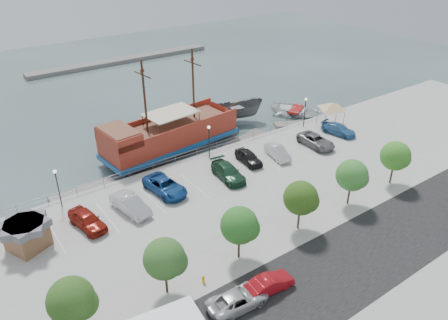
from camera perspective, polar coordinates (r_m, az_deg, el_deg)
ground at (r=49.45m, az=2.29°, el=-3.64°), size 160.00×160.00×0.00m
land_slab at (r=38.52m, az=22.55°, el=-16.55°), size 100.00×58.00×1.20m
street at (r=39.95m, az=16.76°, el=-12.26°), size 100.00×8.00×0.04m
sidewalk at (r=42.83m, az=10.57°, el=-8.25°), size 100.00×4.00×0.05m
seawall_railing at (r=54.23m, az=-2.70°, el=1.32°), size 50.00×0.06×1.00m
far_shore at (r=98.41m, az=-13.11°, el=12.58°), size 40.00×3.00×0.80m
pirate_ship at (r=57.57m, az=-5.72°, el=3.67°), size 21.35×7.84×13.32m
patrol_boat at (r=65.38m, az=1.70°, el=6.26°), size 8.37×5.56×3.03m
speedboat at (r=68.66m, az=9.37°, el=6.34°), size 8.60×9.35×1.58m
dock_west at (r=50.75m, az=-17.82°, el=-3.96°), size 7.43×2.63×0.42m
dock_mid at (r=59.82m, az=2.76°, el=2.64°), size 7.49×3.66×0.41m
dock_east at (r=65.59m, az=9.30°, el=4.68°), size 6.38×4.18×0.35m
shed at (r=42.32m, az=-24.40°, el=-8.80°), size 4.32×4.32×2.70m
canopy_tent at (r=63.17m, az=13.98°, el=7.30°), size 5.60×5.60×3.80m
street_van at (r=34.11m, az=1.81°, el=-17.75°), size 5.00×2.51×1.36m
street_sedan at (r=35.42m, az=5.94°, el=-15.77°), size 4.20×1.73×1.35m
fire_hydrant at (r=36.04m, az=-2.72°, el=-15.27°), size 0.25×0.25×0.73m
lamp_post_left at (r=46.00m, az=-20.99°, el=-2.67°), size 0.36×0.36×4.28m
lamp_post_mid at (r=52.18m, az=-1.98°, el=3.14°), size 0.36×0.36×4.28m
lamp_post_right at (r=61.69m, az=10.57°, el=6.80°), size 0.36×0.36×4.28m
tree_a at (r=31.99m, az=-19.04°, el=-17.01°), size 3.30×3.20×5.00m
tree_b at (r=33.59m, az=-7.50°, el=-12.75°), size 3.30×3.20×5.00m
tree_c at (r=36.49m, az=2.26°, el=-8.62°), size 3.30×3.20×5.00m
tree_d at (r=40.40m, az=10.20°, el=-5.01°), size 3.30×3.20×5.00m
tree_e at (r=45.07m, az=16.54°, el=-2.01°), size 3.30×3.20×5.00m
tree_f at (r=50.28m, az=21.62°, el=0.41°), size 3.30×3.20×5.00m
parked_car_a at (r=43.28m, az=-17.43°, el=-7.48°), size 2.77×5.04×1.62m
parked_car_b at (r=44.38m, az=-12.14°, el=-5.67°), size 2.61×5.30×1.67m
parked_car_c at (r=46.77m, az=-7.71°, el=-3.38°), size 3.27×5.94×1.58m
parked_car_d at (r=48.88m, az=0.53°, el=-1.58°), size 2.75×5.60×1.57m
parked_car_e at (r=52.14m, az=3.23°, el=0.38°), size 2.16×4.49×1.48m
parked_car_f at (r=53.65m, az=7.00°, el=1.03°), size 2.38×4.60×1.44m
parked_car_g at (r=57.24m, az=11.92°, el=2.48°), size 2.62×5.42×1.49m
parked_car_h at (r=61.31m, az=14.73°, el=3.90°), size 2.91×5.14×1.41m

